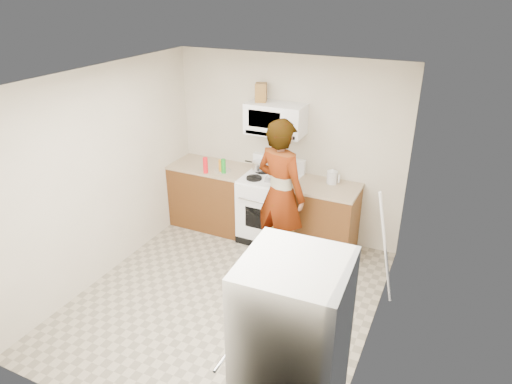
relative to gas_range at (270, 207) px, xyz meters
The scene contains 20 objects.
floor 1.56m from the gas_range, 86.14° to the right, with size 3.60×3.60×0.00m, color gray.
back_wall 0.83m from the gas_range, 72.00° to the left, with size 3.20×0.02×2.50m, color beige.
right_wall 2.37m from the gas_range, 41.25° to the right, with size 0.02×3.60×2.50m, color beige.
cabinet_left 0.94m from the gas_range, behind, with size 1.12×0.62×0.90m, color brown.
counter_left 1.03m from the gas_range, behind, with size 1.14×0.64×0.04m, color tan.
cabinet_right 0.78m from the gas_range, ahead, with size 0.80×0.62×0.90m, color brown.
counter_right 0.89m from the gas_range, ahead, with size 0.82×0.64×0.04m, color tan.
gas_range is the anchor object (origin of this frame).
microwave 1.22m from the gas_range, 90.00° to the left, with size 0.76×0.38×0.40m, color white.
person 0.76m from the gas_range, 55.18° to the right, with size 0.70×0.46×1.91m, color tan.
fridge 3.20m from the gas_range, 63.92° to the right, with size 0.70×0.70×1.70m, color silver.
kettle 0.97m from the gas_range, 10.13° to the left, with size 0.14×0.14×0.16m, color silver.
jug 1.56m from the gas_range, 147.14° to the left, with size 0.14×0.14×0.24m, color brown.
saucepan 0.59m from the gas_range, 149.98° to the left, with size 0.20×0.20×0.11m, color silver.
tray 0.49m from the gas_range, 43.00° to the right, with size 0.25×0.16×0.05m, color white.
bottle_spray 1.06m from the gas_range, 164.12° to the right, with size 0.07×0.07×0.22m, color red.
bottle_hot_sauce 0.89m from the gas_range, behind, with size 0.05×0.05×0.16m, color orange.
bottle_green_cap 0.86m from the gas_range, 166.14° to the right, with size 0.06×0.06×0.20m, color #188620.
pot_lid 0.82m from the gas_range, behind, with size 0.23×0.23×0.01m, color white.
broom 1.88m from the gas_range, 24.97° to the right, with size 0.03×0.03×1.39m, color silver.
Camera 1 is at (2.10, -3.69, 3.33)m, focal length 32.00 mm.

